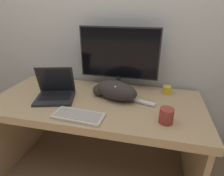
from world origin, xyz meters
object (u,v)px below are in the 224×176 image
at_px(laptop, 55,92).
at_px(coffee_mug, 166,116).
at_px(monitor, 119,57).
at_px(external_keyboard, 78,116).
at_px(cat, 115,90).

relative_size(laptop, coffee_mug, 3.45).
relative_size(monitor, coffee_mug, 6.63).
height_order(monitor, external_keyboard, monitor).
distance_m(external_keyboard, cat, 0.38).
relative_size(cat, coffee_mug, 5.15).
distance_m(laptop, coffee_mug, 0.87).
bearing_deg(monitor, cat, -86.38).
bearing_deg(monitor, external_keyboard, -107.93).
bearing_deg(laptop, cat, -4.05).
distance_m(monitor, laptop, 0.60).
distance_m(monitor, cat, 0.29).
height_order(laptop, coffee_mug, laptop).
bearing_deg(laptop, coffee_mug, -25.82).
height_order(external_keyboard, cat, cat).
xyz_separation_m(monitor, coffee_mug, (0.40, -0.45, -0.24)).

